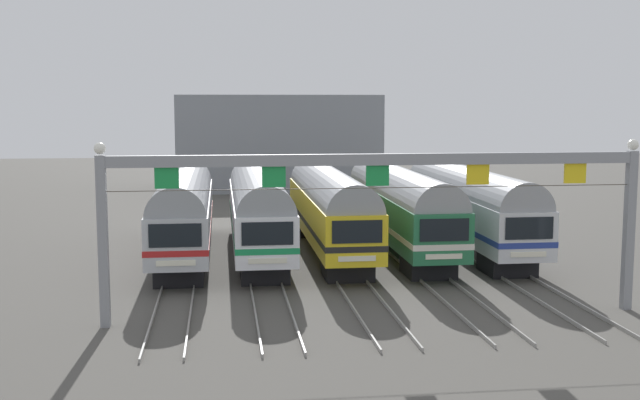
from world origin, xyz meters
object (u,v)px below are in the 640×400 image
(commuter_train_white, at_px, (258,207))
(commuter_train_green, at_px, (400,205))
(commuter_train_stainless, at_px, (184,208))
(commuter_train_silver, at_px, (469,204))
(commuter_train_yellow, at_px, (330,206))
(catenary_gantry, at_px, (377,186))

(commuter_train_white, relative_size, commuter_train_green, 1.00)
(commuter_train_stainless, bearing_deg, commuter_train_silver, -0.02)
(commuter_train_white, xyz_separation_m, commuter_train_yellow, (4.01, -0.00, -0.00))
(commuter_train_silver, relative_size, catenary_gantry, 0.85)
(commuter_train_white, distance_m, catenary_gantry, 14.31)
(commuter_train_stainless, xyz_separation_m, commuter_train_green, (12.02, 0.00, 0.00))
(commuter_train_yellow, distance_m, catenary_gantry, 13.73)
(commuter_train_yellow, bearing_deg, commuter_train_white, 179.94)
(commuter_train_white, bearing_deg, catenary_gantry, -73.47)
(commuter_train_stainless, xyz_separation_m, commuter_train_yellow, (8.01, -0.00, -0.00))
(commuter_train_yellow, relative_size, commuter_train_green, 1.00)
(commuter_train_green, xyz_separation_m, commuter_train_silver, (4.01, -0.00, -0.00))
(commuter_train_stainless, relative_size, commuter_train_silver, 1.00)
(commuter_train_silver, xyz_separation_m, catenary_gantry, (-8.01, -13.49, 2.55))
(commuter_train_yellow, height_order, commuter_train_silver, same)
(commuter_train_stainless, distance_m, commuter_train_yellow, 8.01)
(commuter_train_yellow, xyz_separation_m, commuter_train_green, (4.01, 0.00, 0.00))
(commuter_train_white, relative_size, catenary_gantry, 0.85)
(commuter_train_stainless, bearing_deg, commuter_train_yellow, -0.03)
(commuter_train_stainless, bearing_deg, commuter_train_green, 0.00)
(commuter_train_stainless, height_order, catenary_gantry, catenary_gantry)
(catenary_gantry, bearing_deg, commuter_train_green, 73.47)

